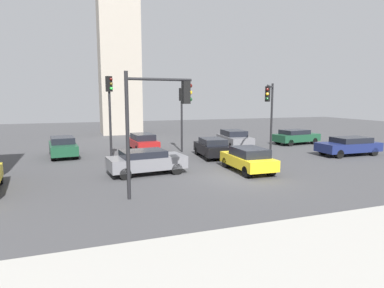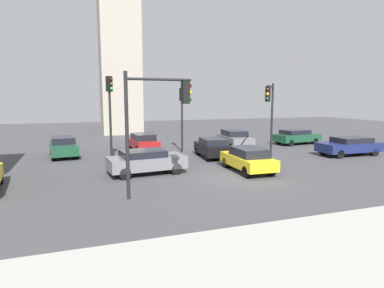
{
  "view_description": "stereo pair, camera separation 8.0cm",
  "coord_description": "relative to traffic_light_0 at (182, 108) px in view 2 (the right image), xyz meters",
  "views": [
    {
      "loc": [
        -8.3,
        -15.87,
        4.34
      ],
      "look_at": [
        -1.53,
        3.2,
        1.52
      ],
      "focal_mm": 30.91,
      "sensor_mm": 36.0,
      "label": 1
    },
    {
      "loc": [
        -8.23,
        -15.9,
        4.34
      ],
      "look_at": [
        -1.53,
        3.2,
        1.52
      ],
      "focal_mm": 30.91,
      "sensor_mm": 36.0,
      "label": 2
    }
  ],
  "objects": [
    {
      "name": "car_7",
      "position": [
        1.3,
        -3.18,
        -2.82
      ],
      "size": [
        2.12,
        4.08,
        1.44
      ],
      "rotation": [
        0.0,
        0.0,
        1.48
      ],
      "color": "black",
      "rests_on": "ground_plane"
    },
    {
      "name": "ground_plane",
      "position": [
        0.21,
        -9.38,
        -3.57
      ],
      "size": [
        93.61,
        93.61,
        0.0
      ],
      "primitive_type": "plane",
      "color": "#424244"
    },
    {
      "name": "car_8",
      "position": [
        -2.94,
        1.48,
        -2.8
      ],
      "size": [
        2.09,
        4.29,
        1.45
      ],
      "rotation": [
        0.0,
        0.0,
        1.65
      ],
      "color": "maroon",
      "rests_on": "ground_plane"
    },
    {
      "name": "car_0",
      "position": [
        1.47,
        -8.24,
        -2.81
      ],
      "size": [
        1.91,
        4.12,
        1.46
      ],
      "rotation": [
        0.0,
        0.0,
        1.55
      ],
      "color": "yellow",
      "rests_on": "ground_plane"
    },
    {
      "name": "car_5",
      "position": [
        5.43,
        1.4,
        -2.82
      ],
      "size": [
        2.4,
        4.66,
        1.45
      ],
      "rotation": [
        0.0,
        0.0,
        -1.67
      ],
      "color": "slate",
      "rests_on": "ground_plane"
    },
    {
      "name": "traffic_light_3",
      "position": [
        5.08,
        -4.76,
        0.29
      ],
      "size": [
        2.35,
        2.91,
        5.43
      ],
      "rotation": [
        0.0,
        0.0,
        -2.24
      ],
      "color": "black",
      "rests_on": "ground_plane"
    },
    {
      "name": "traffic_light_2",
      "position": [
        -5.87,
        -2.71,
        0.4
      ],
      "size": [
        0.46,
        0.47,
        5.76
      ],
      "rotation": [
        0.0,
        0.0,
        -0.84
      ],
      "color": "black",
      "rests_on": "ground_plane"
    },
    {
      "name": "traffic_light_0",
      "position": [
        0.0,
        0.0,
        0.0
      ],
      "size": [
        0.37,
        0.48,
        5.12
      ],
      "rotation": [
        0.0,
        0.0,
        -1.4
      ],
      "color": "black",
      "rests_on": "ground_plane"
    },
    {
      "name": "traffic_light_1",
      "position": [
        -4.73,
        -11.22,
        0.24
      ],
      "size": [
        3.03,
        0.38,
        5.45
      ],
      "rotation": [
        0.0,
        0.0,
        0.05
      ],
      "color": "black",
      "rests_on": "ground_plane"
    },
    {
      "name": "car_1",
      "position": [
        -4.35,
        -6.81,
        -2.82
      ],
      "size": [
        4.51,
        2.38,
        1.4
      ],
      "rotation": [
        0.0,
        0.0,
        0.1
      ],
      "color": "slate",
      "rests_on": "ground_plane"
    },
    {
      "name": "car_6",
      "position": [
        11.57,
        0.75,
        -2.84
      ],
      "size": [
        4.57,
        2.44,
        1.38
      ],
      "rotation": [
        0.0,
        0.0,
        0.12
      ],
      "color": "#19472D",
      "rests_on": "ground_plane"
    },
    {
      "name": "car_2",
      "position": [
        -9.03,
        0.91,
        -2.81
      ],
      "size": [
        2.2,
        4.44,
        1.47
      ],
      "rotation": [
        0.0,
        0.0,
        -1.48
      ],
      "color": "#19472D",
      "rests_on": "ground_plane"
    },
    {
      "name": "sidewalk_corner",
      "position": [
        0.21,
        -18.19,
        -3.5
      ],
      "size": [
        33.7,
        4.43,
        0.15
      ],
      "primitive_type": "cube",
      "color": "#A8A59E",
      "rests_on": "ground_plane"
    },
    {
      "name": "car_3",
      "position": [
        11.55,
        -5.76,
        -2.83
      ],
      "size": [
        4.8,
        2.07,
        1.39
      ],
      "rotation": [
        0.0,
        0.0,
        3.13
      ],
      "color": "navy",
      "rests_on": "ground_plane"
    }
  ]
}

